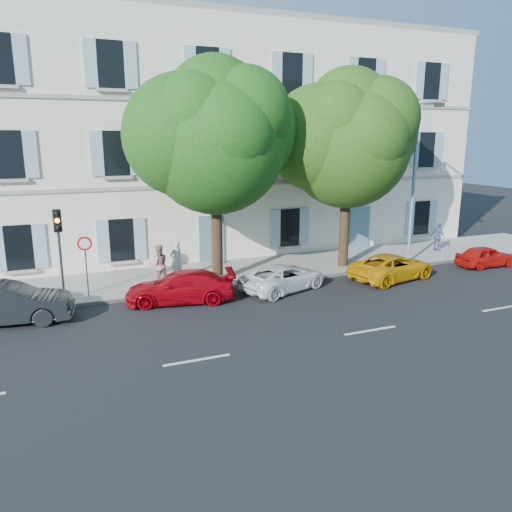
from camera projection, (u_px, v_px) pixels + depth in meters
name	position (u px, v px, depth m)	size (l,w,h in m)	color
ground	(313.00, 296.00, 20.29)	(90.00, 90.00, 0.00)	black
sidewalk	(269.00, 269.00, 24.28)	(36.00, 4.50, 0.15)	#A09E96
kerb	(288.00, 280.00, 22.33)	(36.00, 0.16, 0.16)	#9E998E
building	(228.00, 143.00, 28.08)	(28.00, 7.00, 12.00)	white
car_dark_sedan	(6.00, 304.00, 17.15)	(1.52, 4.36, 1.44)	black
car_red_coupe	(180.00, 287.00, 19.46)	(1.72, 4.23, 1.23)	#9E040F
car_white_coupe	(284.00, 277.00, 21.00)	(1.84, 3.98, 1.11)	white
car_yellow_supercar	(392.00, 267.00, 22.58)	(1.95, 4.24, 1.18)	orange
car_red_hatchback	(486.00, 256.00, 24.83)	(1.25, 3.12, 1.06)	#B50F0B
tree_left	(215.00, 144.00, 20.68)	(5.91, 5.91, 9.15)	#3A2819
tree_right	(348.00, 146.00, 23.27)	(5.83, 5.83, 8.98)	#3A2819
traffic_light	(59.00, 236.00, 18.56)	(0.31, 0.40, 3.58)	#383A3D
road_sign	(85.00, 253.00, 19.44)	(0.56, 0.09, 2.42)	#383A3D
street_lamp	(416.00, 175.00, 24.10)	(0.26, 1.65, 7.76)	#7293BF
pedestrian_a	(176.00, 260.00, 22.09)	(0.63, 0.42, 1.74)	silver
pedestrian_b	(159.00, 265.00, 21.20)	(0.85, 0.66, 1.75)	#BD797D
pedestrian_c	(438.00, 237.00, 27.58)	(0.93, 0.39, 1.58)	slate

